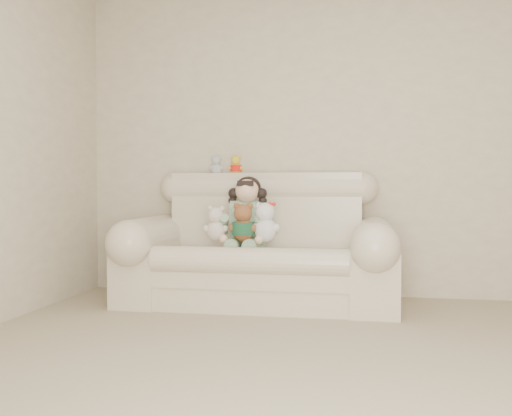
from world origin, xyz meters
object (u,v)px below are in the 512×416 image
object	(u,v)px
brown_teddy	(243,219)
cream_teddy	(216,220)
seated_child	(247,212)
white_cat	(265,218)
sofa	(258,238)

from	to	relation	value
brown_teddy	cream_teddy	size ratio (longest dim) A/B	1.10
seated_child	brown_teddy	size ratio (longest dim) A/B	1.71
brown_teddy	white_cat	bearing A→B (deg)	23.53
seated_child	white_cat	bearing A→B (deg)	-57.73
seated_child	brown_teddy	world-z (taller)	seated_child
white_cat	cream_teddy	bearing A→B (deg)	-165.15
sofa	white_cat	size ratio (longest dim) A/B	5.91
white_cat	cream_teddy	world-z (taller)	white_cat
sofa	cream_teddy	world-z (taller)	sofa
sofa	white_cat	bearing A→B (deg)	-57.56
brown_teddy	white_cat	xyz separation A→B (m)	(0.17, 0.02, 0.01)
brown_teddy	white_cat	distance (m)	0.17
brown_teddy	sofa	bearing A→B (deg)	73.23
sofa	white_cat	world-z (taller)	sofa
brown_teddy	cream_teddy	world-z (taller)	brown_teddy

